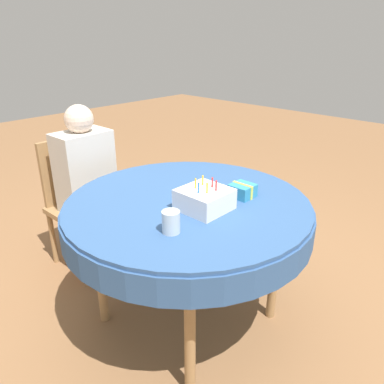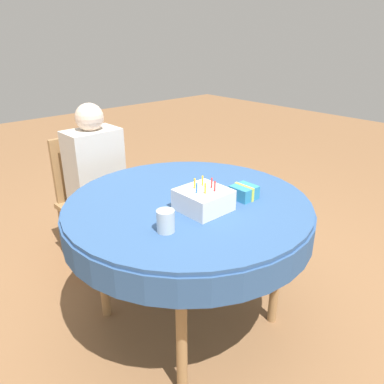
{
  "view_description": "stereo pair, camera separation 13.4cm",
  "coord_description": "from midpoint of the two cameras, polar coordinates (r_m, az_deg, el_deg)",
  "views": [
    {
      "loc": [
        -1.23,
        -1.19,
        1.53
      ],
      "look_at": [
        -0.01,
        -0.04,
        0.81
      ],
      "focal_mm": 35.0,
      "sensor_mm": 36.0,
      "label": 1
    },
    {
      "loc": [
        -1.14,
        -1.29,
        1.53
      ],
      "look_at": [
        -0.01,
        -0.04,
        0.81
      ],
      "focal_mm": 35.0,
      "sensor_mm": 36.0,
      "label": 2
    }
  ],
  "objects": [
    {
      "name": "ground_plane",
      "position": [
        2.3,
        -2.38,
        -18.52
      ],
      "size": [
        12.0,
        12.0,
        0.0
      ],
      "primitive_type": "plane",
      "color": "#8C603D"
    },
    {
      "name": "dining_table",
      "position": [
        1.92,
        -2.7,
        -3.7
      ],
      "size": [
        1.25,
        1.25,
        0.75
      ],
      "color": "#335689",
      "rests_on": "ground_plane"
    },
    {
      "name": "chair",
      "position": [
        2.71,
        -17.74,
        -0.97
      ],
      "size": [
        0.46,
        0.46,
        0.88
      ],
      "rotation": [
        0.0,
        0.0,
        0.02
      ],
      "color": "#A37A4C",
      "rests_on": "ground_plane"
    },
    {
      "name": "person",
      "position": [
        2.55,
        -17.13,
        2.39
      ],
      "size": [
        0.35,
        0.32,
        1.12
      ],
      "rotation": [
        0.0,
        0.0,
        0.02
      ],
      "color": "beige",
      "rests_on": "ground_plane"
    },
    {
      "name": "birthday_cake",
      "position": [
        1.78,
        -0.24,
        -1.14
      ],
      "size": [
        0.22,
        0.22,
        0.15
      ],
      "color": "white",
      "rests_on": "dining_table"
    },
    {
      "name": "drinking_glass",
      "position": [
        1.58,
        -5.67,
        -4.6
      ],
      "size": [
        0.08,
        0.08,
        0.1
      ],
      "color": "silver",
      "rests_on": "dining_table"
    },
    {
      "name": "gift_box",
      "position": [
        1.93,
        5.72,
        0.19
      ],
      "size": [
        0.11,
        0.12,
        0.07
      ],
      "color": "teal",
      "rests_on": "dining_table"
    }
  ]
}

